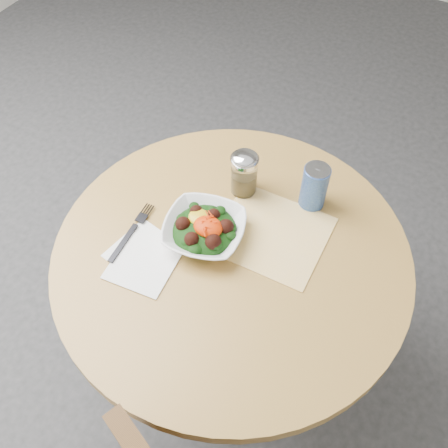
% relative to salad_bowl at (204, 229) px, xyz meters
% --- Properties ---
extents(ground, '(6.00, 6.00, 0.00)m').
position_rel_salad_bowl_xyz_m(ground, '(0.08, -0.01, -0.78)').
color(ground, '#2C2C2F').
rests_on(ground, ground).
extents(table, '(0.90, 0.90, 0.75)m').
position_rel_salad_bowl_xyz_m(table, '(0.08, -0.01, -0.23)').
color(table, black).
rests_on(table, ground).
extents(cloth_napkin, '(0.27, 0.25, 0.00)m').
position_rel_salad_bowl_xyz_m(cloth_napkin, '(0.15, 0.09, -0.03)').
color(cloth_napkin, orange).
rests_on(cloth_napkin, table).
extents(paper_napkins, '(0.19, 0.20, 0.00)m').
position_rel_salad_bowl_xyz_m(paper_napkins, '(-0.10, -0.13, -0.03)').
color(paper_napkins, white).
rests_on(paper_napkins, table).
extents(salad_bowl, '(0.24, 0.24, 0.08)m').
position_rel_salad_bowl_xyz_m(salad_bowl, '(0.00, 0.00, 0.00)').
color(salad_bowl, white).
rests_on(salad_bowl, table).
extents(fork, '(0.03, 0.20, 0.00)m').
position_rel_salad_bowl_xyz_m(fork, '(-0.17, -0.07, -0.02)').
color(fork, black).
rests_on(fork, table).
extents(spice_shaker, '(0.07, 0.07, 0.13)m').
position_rel_salad_bowl_xyz_m(spice_shaker, '(0.02, 0.19, 0.04)').
color(spice_shaker, silver).
rests_on(spice_shaker, table).
extents(beverage_can, '(0.07, 0.07, 0.13)m').
position_rel_salad_bowl_xyz_m(beverage_can, '(0.20, 0.23, 0.04)').
color(beverage_can, navy).
rests_on(beverage_can, table).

